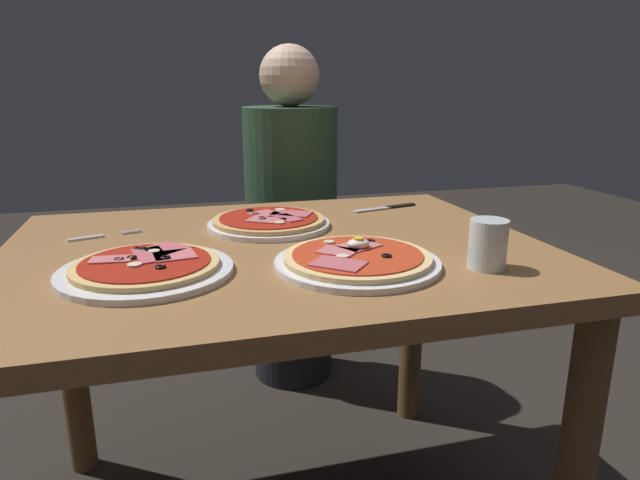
{
  "coord_description": "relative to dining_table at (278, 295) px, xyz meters",
  "views": [
    {
      "loc": [
        -0.21,
        -1.11,
        1.05
      ],
      "look_at": [
        0.07,
        -0.09,
        0.75
      ],
      "focal_mm": 31.12,
      "sensor_mm": 36.0,
      "label": 1
    }
  ],
  "objects": [
    {
      "name": "dining_table",
      "position": [
        0.0,
        0.0,
        0.0
      ],
      "size": [
        1.12,
        0.86,
        0.72
      ],
      "color": "olive",
      "rests_on": "ground"
    },
    {
      "name": "pizza_foreground",
      "position": [
        0.12,
        -0.18,
        0.13
      ],
      "size": [
        0.31,
        0.31,
        0.05
      ],
      "color": "white",
      "rests_on": "dining_table"
    },
    {
      "name": "pizza_across_left",
      "position": [
        0.01,
        0.16,
        0.13
      ],
      "size": [
        0.29,
        0.29,
        0.03
      ],
      "color": "white",
      "rests_on": "dining_table"
    },
    {
      "name": "pizza_across_right",
      "position": [
        -0.26,
        -0.12,
        0.12
      ],
      "size": [
        0.31,
        0.31,
        0.03
      ],
      "color": "white",
      "rests_on": "dining_table"
    },
    {
      "name": "water_glass_near",
      "position": [
        0.35,
        -0.25,
        0.15
      ],
      "size": [
        0.07,
        0.07,
        0.09
      ],
      "color": "silver",
      "rests_on": "dining_table"
    },
    {
      "name": "fork",
      "position": [
        -0.37,
        0.16,
        0.12
      ],
      "size": [
        0.15,
        0.06,
        0.0
      ],
      "color": "silver",
      "rests_on": "dining_table"
    },
    {
      "name": "knife",
      "position": [
        0.37,
        0.27,
        0.12
      ],
      "size": [
        0.19,
        0.06,
        0.01
      ],
      "color": "silver",
      "rests_on": "dining_table"
    },
    {
      "name": "diner_person",
      "position": [
        0.2,
        0.75,
        -0.05
      ],
      "size": [
        0.32,
        0.32,
        1.18
      ],
      "rotation": [
        0.0,
        0.0,
        3.14
      ],
      "color": "black",
      "rests_on": "ground"
    }
  ]
}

